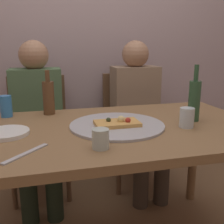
# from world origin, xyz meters

# --- Properties ---
(back_wall) EXTENTS (6.00, 0.10, 2.60)m
(back_wall) POSITION_xyz_m (0.00, 1.10, 1.30)
(back_wall) COLOR #B29EA3
(back_wall) RESTS_ON ground_plane
(dining_table) EXTENTS (1.54, 0.87, 0.74)m
(dining_table) POSITION_xyz_m (0.00, 0.00, 0.66)
(dining_table) COLOR olive
(dining_table) RESTS_ON ground_plane
(pizza_tray) EXTENTS (0.48, 0.48, 0.01)m
(pizza_tray) POSITION_xyz_m (0.02, 0.00, 0.74)
(pizza_tray) COLOR #ADADB2
(pizza_tray) RESTS_ON dining_table
(pizza_slice_last) EXTENTS (0.22, 0.13, 0.05)m
(pizza_slice_last) POSITION_xyz_m (0.02, -0.02, 0.76)
(pizza_slice_last) COLOR tan
(pizza_slice_last) RESTS_ON pizza_tray
(wine_bottle) EXTENTS (0.07, 0.07, 0.26)m
(wine_bottle) POSITION_xyz_m (-0.30, 0.34, 0.84)
(wine_bottle) COLOR brown
(wine_bottle) RESTS_ON dining_table
(water_bottle) EXTENTS (0.06, 0.06, 0.30)m
(water_bottle) POSITION_xyz_m (0.45, 0.00, 0.85)
(water_bottle) COLOR #2D5133
(water_bottle) RESTS_ON dining_table
(tumbler_near) EXTENTS (0.07, 0.07, 0.08)m
(tumbler_near) POSITION_xyz_m (-0.12, -0.27, 0.78)
(tumbler_near) COLOR #B7C6BC
(tumbler_near) RESTS_ON dining_table
(tumbler_far) EXTENTS (0.07, 0.07, 0.10)m
(tumbler_far) POSITION_xyz_m (0.36, -0.10, 0.79)
(tumbler_far) COLOR silver
(tumbler_far) RESTS_ON dining_table
(soda_can) EXTENTS (0.07, 0.07, 0.12)m
(soda_can) POSITION_xyz_m (-0.54, 0.34, 0.80)
(soda_can) COLOR #337AC1
(soda_can) RESTS_ON dining_table
(plate_stack) EXTENTS (0.20, 0.20, 0.02)m
(plate_stack) POSITION_xyz_m (-0.50, 0.00, 0.75)
(plate_stack) COLOR white
(plate_stack) RESTS_ON dining_table
(table_knife) EXTENTS (0.17, 0.17, 0.01)m
(table_knife) POSITION_xyz_m (-0.41, -0.26, 0.74)
(table_knife) COLOR #B7B7BC
(table_knife) RESTS_ON dining_table
(chair_left) EXTENTS (0.44, 0.44, 0.90)m
(chair_left) POSITION_xyz_m (-0.38, 0.83, 0.51)
(chair_left) COLOR brown
(chair_left) RESTS_ON ground_plane
(chair_right) EXTENTS (0.44, 0.44, 0.90)m
(chair_right) POSITION_xyz_m (0.39, 0.83, 0.51)
(chair_right) COLOR brown
(chair_right) RESTS_ON ground_plane
(guest_in_sweater) EXTENTS (0.36, 0.56, 1.17)m
(guest_in_sweater) POSITION_xyz_m (-0.38, 0.68, 0.64)
(guest_in_sweater) COLOR #4C6B47
(guest_in_sweater) RESTS_ON ground_plane
(guest_in_beanie) EXTENTS (0.36, 0.56, 1.17)m
(guest_in_beanie) POSITION_xyz_m (0.39, 0.68, 0.64)
(guest_in_beanie) COLOR #937A60
(guest_in_beanie) RESTS_ON ground_plane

